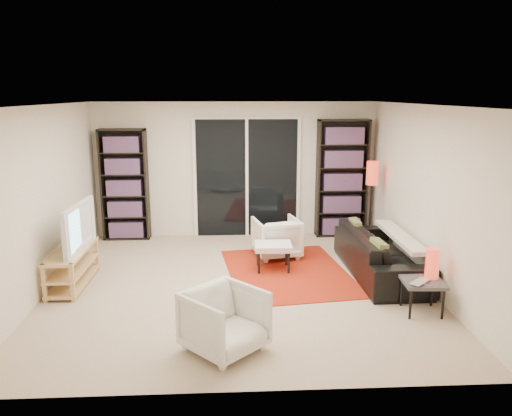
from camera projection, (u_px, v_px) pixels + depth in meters
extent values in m
plane|color=tan|center=(239.00, 285.00, 6.79)|extent=(5.00, 5.00, 0.00)
cube|color=beige|center=(236.00, 170.00, 8.95)|extent=(5.00, 0.02, 2.40)
cube|color=beige|center=(244.00, 261.00, 4.09)|extent=(5.00, 0.02, 2.40)
cube|color=beige|center=(43.00, 201.00, 6.39)|extent=(0.02, 5.00, 2.40)
cube|color=beige|center=(425.00, 196.00, 6.65)|extent=(0.02, 5.00, 2.40)
cube|color=white|center=(237.00, 105.00, 6.25)|extent=(5.00, 5.00, 0.02)
cube|color=white|center=(247.00, 178.00, 8.97)|extent=(1.92, 0.06, 2.16)
cube|color=black|center=(247.00, 179.00, 8.93)|extent=(1.80, 0.02, 2.10)
cube|color=white|center=(247.00, 179.00, 8.92)|extent=(0.05, 0.02, 2.10)
cube|color=black|center=(125.00, 185.00, 8.75)|extent=(0.80, 0.30, 1.95)
cube|color=brown|center=(125.00, 185.00, 8.73)|extent=(0.70, 0.22, 1.85)
cube|color=black|center=(342.00, 179.00, 8.93)|extent=(0.90, 0.30, 2.10)
cube|color=brown|center=(342.00, 179.00, 8.91)|extent=(0.80, 0.22, 2.00)
cube|color=#D9BB7B|center=(71.00, 251.00, 6.69)|extent=(0.40, 1.25, 0.04)
cube|color=#D9BB7B|center=(73.00, 267.00, 6.74)|extent=(0.40, 1.25, 0.03)
cube|color=#D9BB7B|center=(74.00, 280.00, 6.79)|extent=(0.40, 1.25, 0.04)
cube|color=#D9BB7B|center=(44.00, 283.00, 6.16)|extent=(0.05, 0.05, 0.50)
cube|color=#D9BB7B|center=(73.00, 254.00, 7.30)|extent=(0.05, 0.05, 0.50)
cube|color=#D9BB7B|center=(72.00, 283.00, 6.18)|extent=(0.05, 0.05, 0.50)
cube|color=#D9BB7B|center=(97.00, 253.00, 7.32)|extent=(0.05, 0.05, 0.50)
imported|color=black|center=(71.00, 227.00, 6.62)|extent=(0.20, 1.10, 0.63)
cube|color=#A4230F|center=(287.00, 272.00, 7.26)|extent=(1.95, 2.47, 0.01)
imported|color=black|center=(380.00, 253.00, 7.12)|extent=(0.88, 2.16, 0.63)
imported|color=silver|center=(277.00, 237.00, 7.89)|extent=(0.80, 0.82, 0.63)
imported|color=silver|center=(225.00, 321.00, 4.98)|extent=(0.99, 0.99, 0.65)
cube|color=silver|center=(273.00, 246.00, 7.28)|extent=(0.54, 0.45, 0.08)
cylinder|color=black|center=(259.00, 264.00, 7.15)|extent=(0.04, 0.04, 0.32)
cylinder|color=black|center=(258.00, 256.00, 7.49)|extent=(0.04, 0.04, 0.32)
cylinder|color=black|center=(289.00, 263.00, 7.16)|extent=(0.04, 0.04, 0.32)
cylinder|color=black|center=(286.00, 255.00, 7.51)|extent=(0.04, 0.04, 0.32)
cube|color=#414145|center=(423.00, 282.00, 5.86)|extent=(0.49, 0.49, 0.04)
cylinder|color=black|center=(411.00, 304.00, 5.72)|extent=(0.03, 0.03, 0.38)
cylinder|color=black|center=(402.00, 291.00, 6.08)|extent=(0.03, 0.03, 0.38)
cylinder|color=black|center=(443.00, 304.00, 5.72)|extent=(0.03, 0.03, 0.38)
cylinder|color=black|center=(432.00, 291.00, 6.08)|extent=(0.03, 0.03, 0.38)
imported|color=silver|center=(423.00, 283.00, 5.74)|extent=(0.36, 0.36, 0.02)
cylinder|color=red|center=(432.00, 263.00, 5.90)|extent=(0.16, 0.16, 0.36)
cylinder|color=black|center=(369.00, 244.00, 8.55)|extent=(0.22, 0.22, 0.03)
cylinder|color=black|center=(370.00, 214.00, 8.43)|extent=(0.03, 0.03, 1.09)
cylinder|color=red|center=(372.00, 173.00, 8.27)|extent=(0.20, 0.20, 0.39)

